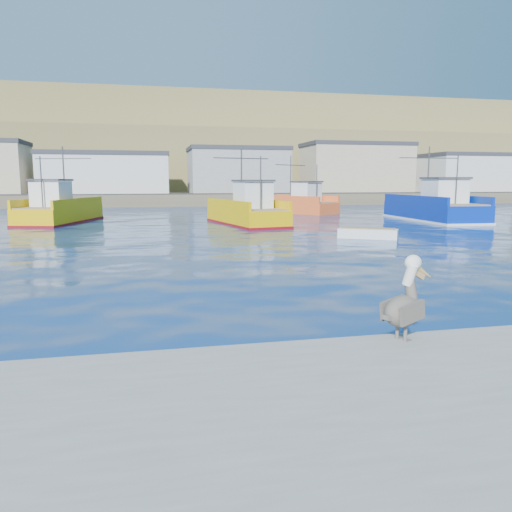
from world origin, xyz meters
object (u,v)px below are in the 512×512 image
Objects in this scene: boat_orange at (299,203)px; trawler_yellow_a at (59,211)px; trawler_blue at (435,208)px; pelican at (405,304)px; skiff_mid at (368,234)px; trawler_yellow_b at (247,212)px.

trawler_yellow_a is at bearing -160.46° from boat_orange.
boat_orange is at bearing 124.07° from trawler_blue.
pelican is at bearing -71.84° from trawler_yellow_a.
boat_orange is at bearing 82.63° from skiff_mid.
skiff_mid is (20.27, -16.15, -0.76)m from trawler_yellow_a.
trawler_yellow_a is 37.84m from pelican.
trawler_yellow_a is 25.93m from skiff_mid.
trawler_blue reaches higher than skiff_mid.
skiff_mid is (-11.78, -11.73, -0.82)m from trawler_blue.
trawler_yellow_a is 0.92× the size of trawler_blue.
boat_orange is 24.69m from skiff_mid.
trawler_blue is at bearing -55.93° from boat_orange.
trawler_blue is 1.25× the size of boat_orange.
trawler_yellow_a is at bearing 108.16° from pelican.
pelican is at bearing -95.94° from trawler_yellow_b.
boat_orange is 6.03× the size of pelican.
boat_orange is 45.78m from pelican.
trawler_yellow_a is 32.35m from trawler_blue.
trawler_blue reaches higher than trawler_yellow_a.
trawler_blue is 15.38m from boat_orange.
boat_orange is (23.43, 8.32, 0.07)m from trawler_yellow_a.
skiff_mid is 2.29× the size of pelican.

